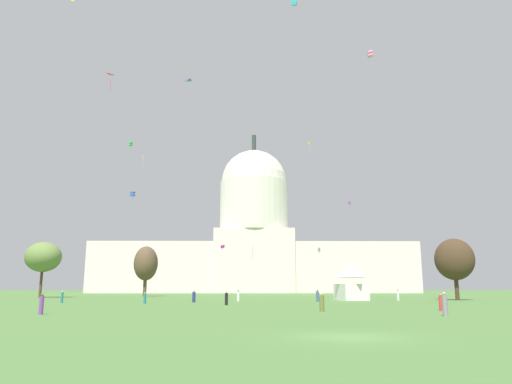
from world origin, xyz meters
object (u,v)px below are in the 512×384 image
at_px(kite_red_high, 110,77).
at_px(kite_blue_mid, 133,194).
at_px(person_denim_back_center, 318,296).
at_px(person_navy_near_tent, 194,297).
at_px(kite_magenta_low, 223,247).
at_px(kite_violet_mid, 350,203).
at_px(person_white_edge_east, 398,295).
at_px(person_white_back_left, 238,296).
at_px(person_olive_edge_west, 322,303).
at_px(kite_cyan_high, 294,3).
at_px(tree_west_mid, 146,264).
at_px(kite_pink_high, 370,54).
at_px(kite_white_high, 143,158).
at_px(person_red_mid_left, 441,303).
at_px(tree_east_mid, 454,260).
at_px(event_tent, 351,282).
at_px(person_black_front_right, 226,299).
at_px(tree_west_near, 43,257).
at_px(person_teal_back_right, 145,298).
at_px(person_grey_lawn_far_right, 445,305).
at_px(kite_turquoise_low, 253,249).
at_px(person_purple_front_center, 41,305).
at_px(kite_green_mid, 130,144).
at_px(kite_blue_high, 192,84).
at_px(kite_gold_high, 310,144).
at_px(capitol_building, 254,243).
at_px(person_teal_aisle_center, 62,297).

bearing_deg(kite_red_high, kite_blue_mid, -120.92).
relative_size(person_denim_back_center, person_navy_near_tent, 1.08).
bearing_deg(kite_magenta_low, kite_violet_mid, 55.16).
bearing_deg(person_white_edge_east, person_white_back_left, -6.22).
relative_size(person_olive_edge_west, kite_cyan_high, 1.46).
distance_m(tree_west_mid, person_denim_back_center, 57.75).
bearing_deg(person_denim_back_center, kite_pink_high, -90.56).
bearing_deg(kite_white_high, person_red_mid_left, -107.66).
relative_size(tree_east_mid, kite_magenta_low, 2.49).
relative_size(tree_east_mid, kite_red_high, 3.30).
relative_size(tree_west_mid, kite_red_high, 3.85).
bearing_deg(person_denim_back_center, event_tent, -99.17).
distance_m(person_black_front_right, kite_blue_mid, 79.29).
height_order(person_denim_back_center, kite_white_high, kite_white_high).
distance_m(tree_west_near, person_teal_back_right, 50.20).
height_order(person_grey_lawn_far_right, person_red_mid_left, person_grey_lawn_far_right).
bearing_deg(person_teal_back_right, kite_turquoise_low, -25.60).
height_order(person_olive_edge_west, kite_magenta_low, kite_magenta_low).
distance_m(tree_east_mid, person_purple_front_center, 66.48).
height_order(kite_green_mid, kite_blue_high, kite_blue_high).
xyz_separation_m(person_black_front_right, person_denim_back_center, (12.82, 13.31, 0.06)).
distance_m(kite_gold_high, kite_pink_high, 60.05).
bearing_deg(kite_red_high, kite_blue_high, 125.43).
distance_m(person_navy_near_tent, kite_pink_high, 73.70).
height_order(kite_blue_mid, kite_white_high, kite_white_high).
relative_size(kite_red_high, kite_green_mid, 1.21).
height_order(person_teal_back_right, person_purple_front_center, person_purple_front_center).
relative_size(capitol_building, kite_white_high, 36.37).
bearing_deg(person_denim_back_center, kite_red_high, 11.95).
xyz_separation_m(person_teal_back_right, kite_white_high, (-19.87, 82.86, 41.70)).
relative_size(person_navy_near_tent, kite_gold_high, 0.44).
bearing_deg(tree_west_mid, kite_white_high, 106.19).
bearing_deg(kite_blue_mid, person_grey_lawn_far_right, -38.20).
bearing_deg(person_grey_lawn_far_right, tree_east_mid, -2.88).
distance_m(tree_west_mid, person_olive_edge_west, 81.04).
height_order(person_white_edge_east, kite_green_mid, kite_green_mid).
relative_size(tree_west_near, kite_turquoise_low, 3.93).
bearing_deg(kite_blue_mid, kite_magenta_low, 72.09).
bearing_deg(tree_west_mid, event_tent, -41.62).
distance_m(event_tent, kite_cyan_high, 51.42).
distance_m(person_purple_front_center, kite_red_high, 60.89).
relative_size(kite_red_high, kite_blue_high, 2.03).
distance_m(person_olive_edge_west, kite_blue_mid, 96.50).
bearing_deg(tree_west_mid, person_navy_near_tent, -70.33).
bearing_deg(person_teal_back_right, kite_blue_high, -20.10).
distance_m(person_denim_back_center, kite_gold_high, 104.74).
bearing_deg(kite_blue_mid, person_black_front_right, -41.97).
xyz_separation_m(person_olive_edge_west, person_teal_aisle_center, (-31.70, 23.92, 0.04)).
relative_size(tree_west_near, kite_blue_high, 7.62).
relative_size(person_teal_back_right, kite_blue_high, 0.96).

